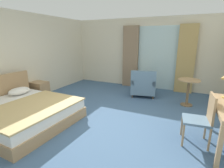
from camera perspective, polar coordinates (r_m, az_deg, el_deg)
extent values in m
cube|color=#426084|center=(3.96, -3.06, -12.95)|extent=(6.10, 7.05, 0.10)
cube|color=beige|center=(6.58, 10.51, 10.13)|extent=(5.70, 0.12, 2.55)
cube|color=beige|center=(5.44, -30.40, 7.39)|extent=(0.12, 6.65, 2.55)
cube|color=silver|center=(6.40, 14.87, 8.37)|extent=(1.50, 0.02, 2.25)
cube|color=#897056|center=(6.55, 6.23, 9.03)|extent=(0.59, 0.10, 2.27)
cube|color=tan|center=(6.20, 23.63, 7.56)|extent=(0.57, 0.10, 2.27)
cube|color=tan|center=(4.27, -27.47, -10.14)|extent=(2.09, 1.92, 0.23)
cube|color=white|center=(4.19, -27.82, -7.47)|extent=(2.02, 1.86, 0.20)
cube|color=tan|center=(3.89, -25.17, -6.97)|extent=(1.40, 1.87, 0.03)
ellipsoid|color=white|center=(4.94, -28.81, -2.06)|extent=(0.40, 0.56, 0.17)
cube|color=tan|center=(5.69, -23.23, -1.95)|extent=(0.50, 0.38, 0.53)
cube|color=#8F704E|center=(5.54, -24.83, -1.40)|extent=(0.43, 0.01, 0.13)
cube|color=tan|center=(2.90, 32.53, -17.40)|extent=(0.06, 0.06, 0.72)
cube|color=tan|center=(4.04, 29.96, -8.07)|extent=(0.06, 0.06, 0.72)
cube|color=slate|center=(3.34, 26.53, -10.89)|extent=(0.48, 0.46, 0.04)
cube|color=tan|center=(3.28, 30.56, -7.03)|extent=(0.08, 0.40, 0.47)
cylinder|color=tan|center=(3.58, 22.49, -12.68)|extent=(0.04, 0.04, 0.41)
cylinder|color=tan|center=(3.25, 22.83, -15.70)|extent=(0.04, 0.04, 0.41)
cylinder|color=tan|center=(3.64, 28.95, -13.02)|extent=(0.04, 0.04, 0.41)
cylinder|color=tan|center=(3.31, 30.02, -16.00)|extent=(0.04, 0.04, 0.41)
cube|color=slate|center=(5.61, 10.43, -1.32)|extent=(0.90, 0.86, 0.31)
cube|color=slate|center=(5.23, 10.53, 1.84)|extent=(0.76, 0.29, 0.46)
cube|color=slate|center=(5.55, 13.92, 0.82)|extent=(0.26, 0.71, 0.16)
cube|color=slate|center=(5.56, 7.17, 1.17)|extent=(0.26, 0.71, 0.16)
cylinder|color=#4C3D2D|center=(5.95, 13.49, -2.60)|extent=(0.04, 0.04, 0.10)
cylinder|color=#4C3D2D|center=(5.96, 7.37, -2.27)|extent=(0.04, 0.04, 0.10)
cylinder|color=#4C3D2D|center=(5.40, 13.62, -4.42)|extent=(0.04, 0.04, 0.10)
cylinder|color=#4C3D2D|center=(5.41, 6.87, -4.06)|extent=(0.04, 0.04, 0.10)
cylinder|color=tan|center=(5.03, 24.60, 1.22)|extent=(0.57, 0.57, 0.03)
cylinder|color=brown|center=(5.12, 24.16, -2.81)|extent=(0.07, 0.07, 0.71)
cylinder|color=brown|center=(5.23, 23.76, -6.40)|extent=(0.32, 0.32, 0.02)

